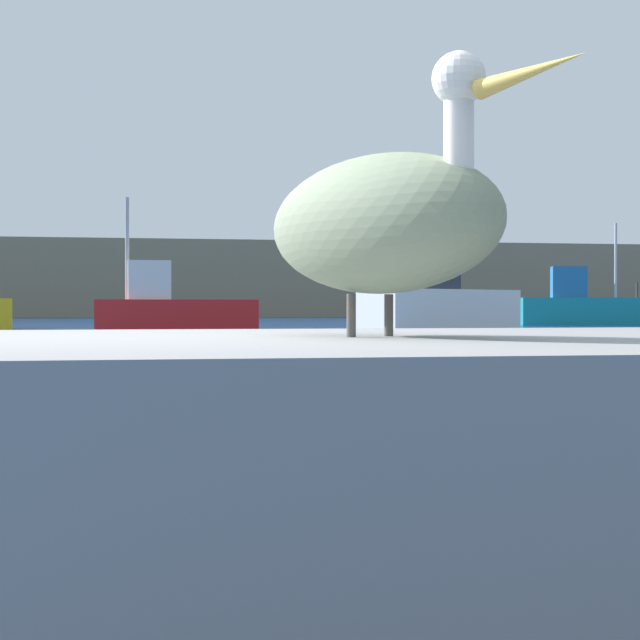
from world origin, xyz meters
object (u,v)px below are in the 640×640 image
(fishing_boat_red, at_px, (171,310))
(mooring_buoy, at_px, (145,348))
(pelican, at_px, (383,220))
(fishing_boat_teal, at_px, (578,306))
(fishing_boat_white, at_px, (436,301))

(fishing_boat_red, xyz_separation_m, mooring_buoy, (-0.92, -15.86, -0.48))
(mooring_buoy, bearing_deg, pelican, -86.70)
(pelican, xyz_separation_m, fishing_boat_teal, (19.20, 39.64, -0.23))
(pelican, relative_size, fishing_boat_red, 0.26)
(fishing_boat_teal, bearing_deg, fishing_boat_red, -130.44)
(pelican, distance_m, mooring_buoy, 11.36)
(pelican, xyz_separation_m, fishing_boat_white, (10.07, 32.06, -0.07))
(fishing_boat_white, distance_m, mooring_buoy, 23.37)
(pelican, xyz_separation_m, fishing_boat_red, (0.27, 27.17, -0.39))
(fishing_boat_white, relative_size, mooring_buoy, 13.19)
(fishing_boat_red, height_order, fishing_boat_teal, fishing_boat_teal)
(fishing_boat_red, bearing_deg, fishing_boat_white, -155.31)
(pelican, relative_size, fishing_boat_white, 0.19)
(fishing_boat_red, xyz_separation_m, fishing_boat_white, (9.80, 4.90, 0.32))
(fishing_boat_teal, height_order, mooring_buoy, fishing_boat_teal)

